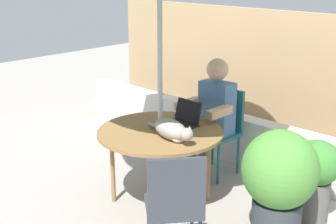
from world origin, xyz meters
The scene contains 11 objects.
ground_plane centered at (0.00, 0.00, 0.00)m, with size 14.00×14.00×0.00m, color gray.
fence_back centered at (0.00, 2.04, 0.81)m, with size 5.29×0.08×1.62m, color tan.
planter_wall_low centered at (0.00, 1.23, 0.27)m, with size 4.76×0.20×0.54m, color beige.
patio_table centered at (0.00, 0.00, 0.66)m, with size 1.13×1.13×0.71m.
chair_occupied centered at (0.00, 0.91, 0.53)m, with size 0.40×0.40×0.90m.
chair_empty centered at (0.76, -0.63, 0.53)m, with size 0.56×0.56×0.90m.
person_seated centered at (0.00, 0.75, 0.70)m, with size 0.48×0.48×1.24m.
laptop centered at (0.04, 0.28, 0.77)m, with size 0.32×0.27×0.21m.
cat centered at (0.23, -0.09, 0.79)m, with size 0.64×0.27×0.17m.
potted_plant_near_fence centered at (1.21, 0.63, 0.45)m, with size 0.40×0.40×0.75m.
potted_plant_by_chair centered at (1.15, 0.12, 0.55)m, with size 0.59×0.59×0.96m.
Camera 1 is at (2.76, -2.80, 2.14)m, focal length 49.87 mm.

